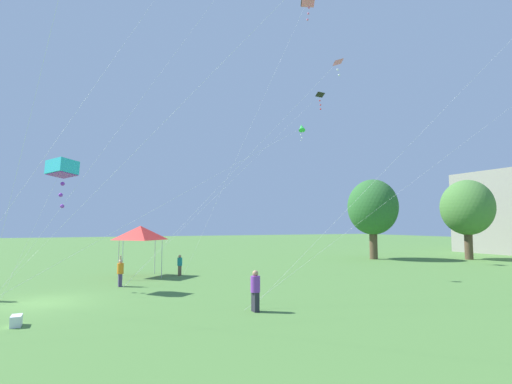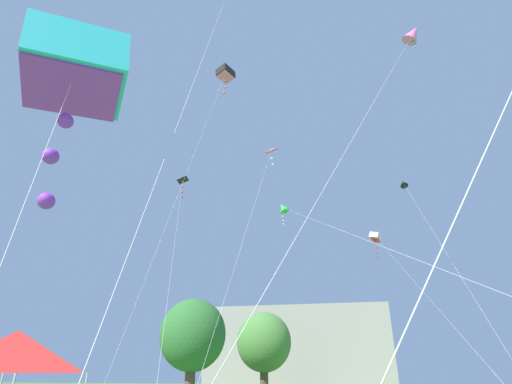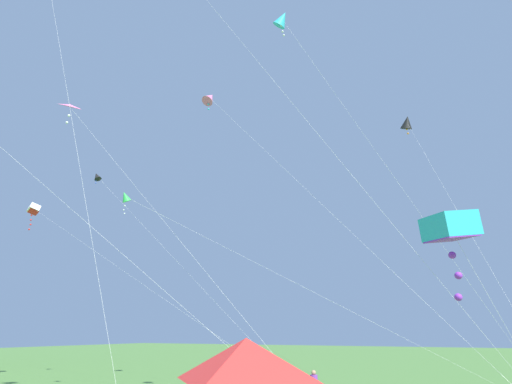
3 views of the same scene
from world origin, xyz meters
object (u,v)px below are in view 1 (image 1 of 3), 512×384
at_px(kite_pink_delta_0, 336,63).
at_px(festival_tent, 140,233).
at_px(cooler_box, 16,321).
at_px(person_teal_shirt, 180,264).
at_px(kite_green_diamond_6, 301,128).
at_px(kite_black_box_4, 308,0).
at_px(kite_black_delta_1, 319,96).
at_px(kite_cyan_box_8, 62,169).
at_px(person_orange_shirt, 120,271).
at_px(person_purple_shirt, 255,289).

bearing_deg(kite_pink_delta_0, festival_tent, -107.17).
xyz_separation_m(cooler_box, person_teal_shirt, (-12.35, 9.26, 0.63)).
relative_size(festival_tent, kite_pink_delta_0, 0.21).
height_order(kite_pink_delta_0, kite_green_diamond_6, kite_pink_delta_0).
relative_size(kite_pink_delta_0, kite_black_box_4, 0.71).
bearing_deg(festival_tent, kite_black_delta_1, 101.02).
bearing_deg(kite_black_box_4, kite_cyan_box_8, -79.97).
xyz_separation_m(person_orange_shirt, kite_pink_delta_0, (0.21, 16.43, 16.10)).
xyz_separation_m(cooler_box, kite_pink_delta_0, (-8.34, 21.02, 16.82)).
bearing_deg(festival_tent, kite_pink_delta_0, 72.83).
relative_size(kite_black_delta_1, kite_cyan_box_8, 2.69).
distance_m(festival_tent, cooler_box, 14.67).
distance_m(person_teal_shirt, kite_pink_delta_0, 20.42).
bearing_deg(kite_green_diamond_6, kite_black_box_4, 141.84).
relative_size(person_purple_shirt, kite_pink_delta_0, 0.10).
distance_m(kite_green_diamond_6, kite_cyan_box_8, 16.15).
distance_m(person_orange_shirt, kite_pink_delta_0, 23.01).
xyz_separation_m(cooler_box, kite_cyan_box_8, (-8.35, 1.12, 6.93)).
relative_size(person_purple_shirt, kite_green_diamond_6, 0.09).
relative_size(kite_green_diamond_6, kite_cyan_box_8, 2.58).
relative_size(person_purple_shirt, kite_black_delta_1, 0.09).
xyz_separation_m(person_teal_shirt, person_orange_shirt, (3.81, -4.67, 0.09)).
xyz_separation_m(person_purple_shirt, person_orange_shirt, (-9.99, -4.68, -0.05)).
bearing_deg(kite_black_box_4, kite_black_delta_1, 137.92).
relative_size(person_orange_shirt, kite_black_delta_1, 0.09).
height_order(festival_tent, kite_black_box_4, kite_black_box_4).
distance_m(festival_tent, person_purple_shirt, 14.76).
relative_size(cooler_box, kite_cyan_box_8, 0.09).
xyz_separation_m(kite_green_diamond_6, kite_cyan_box_8, (-1.32, -15.65, -3.74)).
height_order(kite_pink_delta_0, kite_black_delta_1, kite_black_delta_1).
height_order(festival_tent, kite_cyan_box_8, kite_cyan_box_8).
relative_size(kite_black_box_4, kite_green_diamond_6, 1.24).
relative_size(festival_tent, person_orange_shirt, 1.96).
bearing_deg(person_orange_shirt, kite_green_diamond_6, -133.89).
xyz_separation_m(kite_black_box_4, kite_green_diamond_6, (4.74, -3.73, -13.23)).
bearing_deg(person_orange_shirt, kite_black_delta_1, -105.44).
bearing_deg(kite_black_box_4, cooler_box, -60.12).
relative_size(person_orange_shirt, kite_black_box_4, 0.08).
height_order(person_teal_shirt, person_orange_shirt, person_orange_shirt).
xyz_separation_m(cooler_box, person_purple_shirt, (1.44, 9.27, 0.77)).
height_order(kite_black_box_4, kite_cyan_box_8, kite_black_box_4).
xyz_separation_m(person_purple_shirt, kite_black_delta_1, (-17.87, 15.43, 16.25)).
bearing_deg(cooler_box, festival_tent, 153.62).
bearing_deg(festival_tent, person_teal_shirt, 79.99).
bearing_deg(cooler_box, person_purple_shirt, 81.14).
height_order(person_purple_shirt, kite_green_diamond_6, kite_green_diamond_6).
height_order(person_orange_shirt, kite_black_delta_1, kite_black_delta_1).
height_order(person_teal_shirt, kite_cyan_box_8, kite_cyan_box_8).
bearing_deg(kite_green_diamond_6, person_orange_shirt, -97.05).
xyz_separation_m(kite_pink_delta_0, kite_black_box_4, (-3.44, -0.52, 7.08)).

